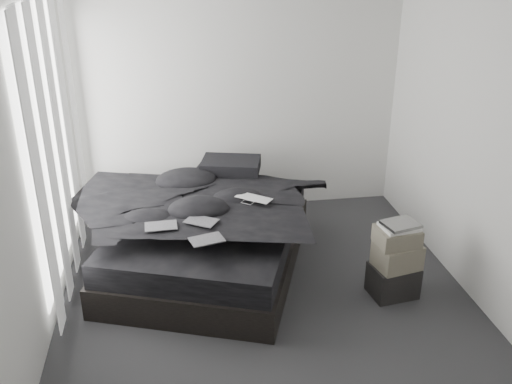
{
  "coord_description": "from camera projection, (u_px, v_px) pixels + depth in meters",
  "views": [
    {
      "loc": [
        -0.74,
        -4.01,
        2.93
      ],
      "look_at": [
        0.0,
        0.8,
        0.75
      ],
      "focal_mm": 40.0,
      "sensor_mm": 36.0,
      "label": 1
    }
  ],
  "objects": [
    {
      "name": "wall_back",
      "position": [
        238.0,
        99.0,
        6.28
      ],
      "size": [
        3.6,
        0.01,
        2.6
      ],
      "primitive_type": "cube",
      "color": "silver",
      "rests_on": "ground"
    },
    {
      "name": "comic_a",
      "position": [
        160.0,
        218.0,
        4.8
      ],
      "size": [
        0.28,
        0.19,
        0.01
      ],
      "primitive_type": "cube",
      "rotation": [
        0.0,
        0.0,
        0.04
      ],
      "color": "black",
      "rests_on": "duvet"
    },
    {
      "name": "side_stand",
      "position": [
        139.0,
        221.0,
        5.78
      ],
      "size": [
        0.42,
        0.42,
        0.6
      ],
      "primitive_type": "cylinder",
      "rotation": [
        0.0,
        0.0,
        -0.37
      ],
      "color": "black",
      "rests_on": "floor"
    },
    {
      "name": "window_left",
      "position": [
        51.0,
        137.0,
        4.93
      ],
      "size": [
        0.02,
        2.0,
        2.3
      ],
      "primitive_type": "cube",
      "color": "white",
      "rests_on": "wall_left"
    },
    {
      "name": "box_upper",
      "position": [
        397.0,
        236.0,
        4.88
      ],
      "size": [
        0.37,
        0.31,
        0.15
      ],
      "primitive_type": "cube",
      "rotation": [
        0.0,
        0.0,
        0.09
      ],
      "color": "#6B6554",
      "rests_on": "box_mid"
    },
    {
      "name": "bed",
      "position": [
        210.0,
        252.0,
        5.52
      ],
      "size": [
        2.25,
        2.56,
        0.29
      ],
      "primitive_type": "cube",
      "rotation": [
        0.0,
        0.0,
        -0.35
      ],
      "color": "black",
      "rests_on": "floor"
    },
    {
      "name": "duvet",
      "position": [
        207.0,
        208.0,
        5.27
      ],
      "size": [
        2.1,
        2.25,
        0.25
      ],
      "primitive_type": "imported",
      "rotation": [
        0.0,
        0.0,
        -0.35
      ],
      "color": "black",
      "rests_on": "mattress"
    },
    {
      "name": "comic_b",
      "position": [
        201.0,
        212.0,
        4.88
      ],
      "size": [
        0.32,
        0.29,
        0.01
      ],
      "primitive_type": "cube",
      "rotation": [
        0.0,
        0.0,
        -0.56
      ],
      "color": "black",
      "rests_on": "duvet"
    },
    {
      "name": "curtain_left",
      "position": [
        58.0,
        144.0,
        4.97
      ],
      "size": [
        0.06,
        2.12,
        2.48
      ],
      "primitive_type": "cube",
      "color": "white",
      "rests_on": "wall_left"
    },
    {
      "name": "wall_right",
      "position": [
        489.0,
        156.0,
        4.64
      ],
      "size": [
        0.01,
        4.2,
        2.6
      ],
      "primitive_type": "cube",
      "color": "silver",
      "rests_on": "ground"
    },
    {
      "name": "pillow_upper",
      "position": [
        231.0,
        166.0,
        6.0
      ],
      "size": [
        0.68,
        0.55,
        0.13
      ],
      "primitive_type": "cube",
      "rotation": [
        0.0,
        0.0,
        -0.24
      ],
      "color": "black",
      "rests_on": "pillow_lower"
    },
    {
      "name": "art_book_snake",
      "position": [
        401.0,
        224.0,
        4.83
      ],
      "size": [
        0.34,
        0.29,
        0.03
      ],
      "primitive_type": "cube",
      "rotation": [
        0.0,
        0.0,
        0.25
      ],
      "color": "silver",
      "rests_on": "art_book_white"
    },
    {
      "name": "box_lower",
      "position": [
        393.0,
        280.0,
        5.07
      ],
      "size": [
        0.43,
        0.36,
        0.29
      ],
      "primitive_type": "cube",
      "rotation": [
        0.0,
        0.0,
        0.15
      ],
      "color": "black",
      "rests_on": "floor"
    },
    {
      "name": "wall_front",
      "position": [
        356.0,
        345.0,
        2.49
      ],
      "size": [
        3.6,
        0.01,
        2.6
      ],
      "primitive_type": "cube",
      "color": "silver",
      "rests_on": "ground"
    },
    {
      "name": "wall_left",
      "position": [
        28.0,
        183.0,
        4.14
      ],
      "size": [
        0.01,
        4.2,
        2.6
      ],
      "primitive_type": "cube",
      "color": "silver",
      "rests_on": "ground"
    },
    {
      "name": "comic_c",
      "position": [
        206.0,
        230.0,
        4.57
      ],
      "size": [
        0.31,
        0.24,
        0.01
      ],
      "primitive_type": "cube",
      "rotation": [
        0.0,
        0.0,
        0.26
      ],
      "color": "black",
      "rests_on": "duvet"
    },
    {
      "name": "floor",
      "position": [
        270.0,
        309.0,
        4.92
      ],
      "size": [
        3.6,
        4.2,
        0.01
      ],
      "primitive_type": "cube",
      "color": "#303032",
      "rests_on": "ground"
    },
    {
      "name": "floor_books",
      "position": [
        121.0,
        274.0,
        5.28
      ],
      "size": [
        0.18,
        0.24,
        0.16
      ],
      "primitive_type": "cube",
      "rotation": [
        0.0,
        0.0,
        0.1
      ],
      "color": "black",
      "rests_on": "floor"
    },
    {
      "name": "papers",
      "position": [
        136.0,
        194.0,
        5.65
      ],
      "size": [
        0.26,
        0.21,
        0.01
      ],
      "primitive_type": "cube",
      "rotation": [
        0.0,
        0.0,
        -0.19
      ],
      "color": "white",
      "rests_on": "side_stand"
    },
    {
      "name": "art_book_white",
      "position": [
        399.0,
        227.0,
        4.85
      ],
      "size": [
        0.33,
        0.28,
        0.03
      ],
      "primitive_type": "cube",
      "rotation": [
        0.0,
        0.0,
        0.15
      ],
      "color": "silver",
      "rests_on": "box_upper"
    },
    {
      "name": "pillow_lower",
      "position": [
        225.0,
        177.0,
        6.09
      ],
      "size": [
        0.75,
        0.63,
        0.15
      ],
      "primitive_type": "cube",
      "rotation": [
        0.0,
        0.0,
        -0.35
      ],
      "color": "black",
      "rests_on": "mattress"
    },
    {
      "name": "box_mid",
      "position": [
        397.0,
        255.0,
        4.96
      ],
      "size": [
        0.42,
        0.36,
        0.22
      ],
      "primitive_type": "cube",
      "rotation": [
        0.0,
        0.0,
        0.22
      ],
      "color": "#6B6554",
      "rests_on": "box_lower"
    },
    {
      "name": "laptop",
      "position": [
        251.0,
        193.0,
        5.24
      ],
      "size": [
        0.41,
        0.38,
        0.03
      ],
      "primitive_type": "imported",
      "rotation": [
        0.0,
        0.0,
        -0.66
      ],
      "color": "silver",
      "rests_on": "duvet"
    },
    {
      "name": "mattress",
      "position": [
        210.0,
        228.0,
        5.41
      ],
      "size": [
        2.17,
        2.48,
        0.23
      ],
      "primitive_type": "cube",
      "rotation": [
        0.0,
        0.0,
        -0.35
      ],
      "color": "black",
      "rests_on": "bed"
    }
  ]
}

